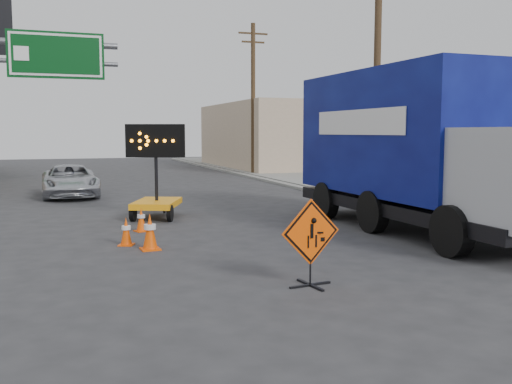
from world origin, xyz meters
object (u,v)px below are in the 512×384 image
arrow_board (157,197)px  pickup_truck (70,181)px  construction_sign (311,240)px  box_truck (416,158)px

arrow_board → pickup_truck: arrow_board is taller
construction_sign → arrow_board: bearing=90.0°
pickup_truck → box_truck: (8.43, -11.38, 1.27)m
construction_sign → box_truck: bearing=32.2°
arrow_board → box_truck: size_ratio=0.32×
pickup_truck → box_truck: 14.22m
box_truck → construction_sign: bearing=-140.8°
construction_sign → pickup_truck: size_ratio=0.32×
arrow_board → pickup_truck: 7.35m
pickup_truck → construction_sign: bearing=-78.4°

